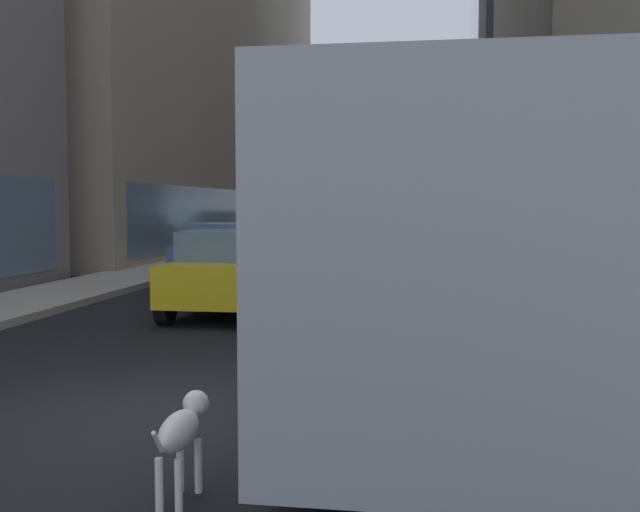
{
  "coord_description": "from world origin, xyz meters",
  "views": [
    {
      "loc": [
        2.68,
        -6.86,
        2.13
      ],
      "look_at": [
        1.12,
        3.21,
        1.4
      ],
      "focal_mm": 40.73,
      "sensor_mm": 36.0,
      "label": 1
    }
  ],
  "objects_px": {
    "car_white_van": "(376,223)",
    "car_red_coupe": "(332,238)",
    "traffic_light_near": "(593,182)",
    "transit_bus": "(441,230)",
    "car_yellow_taxi": "(232,271)",
    "pedestrian_with_handbag": "(583,263)",
    "car_black_suv": "(352,231)",
    "car_blue_hatchback": "(227,253)",
    "dalmatian_dog": "(182,430)",
    "car_silver_sedan": "(412,222)"
  },
  "relations": [
    {
      "from": "car_yellow_taxi",
      "to": "car_white_van",
      "type": "height_order",
      "value": "same"
    },
    {
      "from": "car_blue_hatchback",
      "to": "traffic_light_near",
      "type": "xyz_separation_m",
      "value": [
        7.7,
        -8.24,
        1.61
      ]
    },
    {
      "from": "transit_bus",
      "to": "car_white_van",
      "type": "distance_m",
      "value": 40.98
    },
    {
      "from": "car_white_van",
      "to": "car_black_suv",
      "type": "bearing_deg",
      "value": -90.0
    },
    {
      "from": "car_red_coupe",
      "to": "dalmatian_dog",
      "type": "xyz_separation_m",
      "value": [
        2.12,
        -23.22,
        -0.31
      ]
    },
    {
      "from": "car_red_coupe",
      "to": "car_silver_sedan",
      "type": "bearing_deg",
      "value": 84.78
    },
    {
      "from": "car_black_suv",
      "to": "pedestrian_with_handbag",
      "type": "bearing_deg",
      "value": -72.24
    },
    {
      "from": "traffic_light_near",
      "to": "car_black_suv",
      "type": "bearing_deg",
      "value": 103.87
    },
    {
      "from": "dalmatian_dog",
      "to": "pedestrian_with_handbag",
      "type": "relative_size",
      "value": 0.57
    },
    {
      "from": "transit_bus",
      "to": "car_silver_sedan",
      "type": "bearing_deg",
      "value": 92.06
    },
    {
      "from": "car_white_van",
      "to": "car_red_coupe",
      "type": "height_order",
      "value": "same"
    },
    {
      "from": "car_black_suv",
      "to": "pedestrian_with_handbag",
      "type": "xyz_separation_m",
      "value": [
        6.72,
        -21.0,
        0.19
      ]
    },
    {
      "from": "transit_bus",
      "to": "traffic_light_near",
      "type": "height_order",
      "value": "traffic_light_near"
    },
    {
      "from": "pedestrian_with_handbag",
      "to": "dalmatian_dog",
      "type": "bearing_deg",
      "value": -115.84
    },
    {
      "from": "transit_bus",
      "to": "car_red_coupe",
      "type": "bearing_deg",
      "value": 102.43
    },
    {
      "from": "car_black_suv",
      "to": "car_silver_sedan",
      "type": "distance_m",
      "value": 19.12
    },
    {
      "from": "car_silver_sedan",
      "to": "car_red_coupe",
      "type": "bearing_deg",
      "value": -95.22
    },
    {
      "from": "dalmatian_dog",
      "to": "car_red_coupe",
      "type": "bearing_deg",
      "value": 95.22
    },
    {
      "from": "car_black_suv",
      "to": "car_red_coupe",
      "type": "height_order",
      "value": "same"
    },
    {
      "from": "transit_bus",
      "to": "car_blue_hatchback",
      "type": "relative_size",
      "value": 2.86
    },
    {
      "from": "transit_bus",
      "to": "car_yellow_taxi",
      "type": "relative_size",
      "value": 2.71
    },
    {
      "from": "car_blue_hatchback",
      "to": "pedestrian_with_handbag",
      "type": "xyz_separation_m",
      "value": [
        8.32,
        -4.52,
        0.19
      ]
    },
    {
      "from": "transit_bus",
      "to": "car_white_van",
      "type": "height_order",
      "value": "transit_bus"
    },
    {
      "from": "pedestrian_with_handbag",
      "to": "traffic_light_near",
      "type": "relative_size",
      "value": 0.5
    },
    {
      "from": "car_black_suv",
      "to": "car_red_coupe",
      "type": "relative_size",
      "value": 0.98
    },
    {
      "from": "car_red_coupe",
      "to": "car_silver_sedan",
      "type": "xyz_separation_m",
      "value": [
        2.4,
        26.25,
        0.0
      ]
    },
    {
      "from": "car_yellow_taxi",
      "to": "car_blue_hatchback",
      "type": "xyz_separation_m",
      "value": [
        -1.6,
        5.16,
        0.0
      ]
    },
    {
      "from": "car_black_suv",
      "to": "transit_bus",
      "type": "bearing_deg",
      "value": -81.06
    },
    {
      "from": "car_silver_sedan",
      "to": "pedestrian_with_handbag",
      "type": "bearing_deg",
      "value": -83.82
    },
    {
      "from": "car_white_van",
      "to": "car_red_coupe",
      "type": "xyz_separation_m",
      "value": [
        0.0,
        -22.62,
        -0.0
      ]
    },
    {
      "from": "car_red_coupe",
      "to": "dalmatian_dog",
      "type": "distance_m",
      "value": 23.31
    },
    {
      "from": "pedestrian_with_handbag",
      "to": "traffic_light_near",
      "type": "distance_m",
      "value": 4.03
    },
    {
      "from": "car_white_van",
      "to": "pedestrian_with_handbag",
      "type": "xyz_separation_m",
      "value": [
        6.72,
        -36.33,
        0.19
      ]
    },
    {
      "from": "dalmatian_dog",
      "to": "transit_bus",
      "type": "bearing_deg",
      "value": 69.64
    },
    {
      "from": "car_black_suv",
      "to": "dalmatian_dog",
      "type": "height_order",
      "value": "car_black_suv"
    },
    {
      "from": "car_white_van",
      "to": "traffic_light_near",
      "type": "bearing_deg",
      "value": -81.34
    },
    {
      "from": "traffic_light_near",
      "to": "transit_bus",
      "type": "bearing_deg",
      "value": -160.97
    },
    {
      "from": "transit_bus",
      "to": "car_blue_hatchback",
      "type": "bearing_deg",
      "value": 121.99
    },
    {
      "from": "car_silver_sedan",
      "to": "pedestrian_with_handbag",
      "type": "relative_size",
      "value": 2.54
    },
    {
      "from": "car_red_coupe",
      "to": "traffic_light_near",
      "type": "relative_size",
      "value": 1.17
    },
    {
      "from": "car_blue_hatchback",
      "to": "traffic_light_near",
      "type": "height_order",
      "value": "traffic_light_near"
    },
    {
      "from": "car_yellow_taxi",
      "to": "traffic_light_near",
      "type": "height_order",
      "value": "traffic_light_near"
    },
    {
      "from": "car_blue_hatchback",
      "to": "pedestrian_with_handbag",
      "type": "relative_size",
      "value": 2.38
    },
    {
      "from": "car_silver_sedan",
      "to": "traffic_light_near",
      "type": "height_order",
      "value": "traffic_light_near"
    },
    {
      "from": "car_white_van",
      "to": "pedestrian_with_handbag",
      "type": "distance_m",
      "value": 36.95
    },
    {
      "from": "car_blue_hatchback",
      "to": "car_silver_sedan",
      "type": "relative_size",
      "value": 0.94
    },
    {
      "from": "car_blue_hatchback",
      "to": "car_silver_sedan",
      "type": "height_order",
      "value": "same"
    },
    {
      "from": "car_blue_hatchback",
      "to": "pedestrian_with_handbag",
      "type": "bearing_deg",
      "value": -28.52
    },
    {
      "from": "transit_bus",
      "to": "car_silver_sedan",
      "type": "distance_m",
      "value": 44.44
    },
    {
      "from": "car_yellow_taxi",
      "to": "car_black_suv",
      "type": "xyz_separation_m",
      "value": [
        -0.0,
        21.63,
        0.0
      ]
    }
  ]
}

